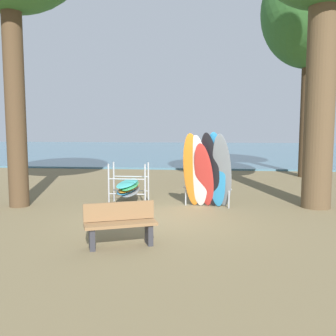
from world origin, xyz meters
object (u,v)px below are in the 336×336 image
(leaning_board_pile, at_px, (207,172))
(park_bench, at_px, (120,223))
(tree_mid_behind, at_px, (311,13))
(board_storage_rack, at_px, (129,187))

(leaning_board_pile, xyz_separation_m, park_bench, (-1.67, -3.52, -0.61))
(tree_mid_behind, distance_m, leaning_board_pile, 10.97)
(tree_mid_behind, height_order, park_bench, tree_mid_behind)
(tree_mid_behind, xyz_separation_m, board_storage_rack, (-6.94, -7.10, -6.97))
(tree_mid_behind, bearing_deg, board_storage_rack, -134.34)
(board_storage_rack, xyz_separation_m, park_bench, (0.71, -4.03, -0.07))
(tree_mid_behind, relative_size, leaning_board_pile, 4.60)
(board_storage_rack, bearing_deg, park_bench, -80.05)
(tree_mid_behind, xyz_separation_m, leaning_board_pile, (-4.56, -7.62, -6.44))
(leaning_board_pile, height_order, park_bench, leaning_board_pile)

